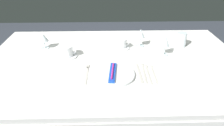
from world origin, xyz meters
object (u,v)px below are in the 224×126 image
at_px(dinner_plate, 113,74).
at_px(coffee_cup_left, 121,43).
at_px(wine_glass_left, 43,38).
at_px(wine_glass_right, 165,42).
at_px(spoon_tea, 153,71).
at_px(dinner_knife, 140,74).
at_px(fork_outer, 87,73).
at_px(spoon_soup, 144,71).
at_px(toothbrush_package, 113,72).
at_px(wine_glass_centre, 141,35).
at_px(spoon_dessert, 148,72).
at_px(coffee_cup_right, 67,51).
at_px(drink_tumbler, 181,41).

height_order(dinner_plate, coffee_cup_left, coffee_cup_left).
distance_m(wine_glass_left, wine_glass_right, 0.90).
bearing_deg(coffee_cup_left, spoon_tea, -62.67).
relative_size(dinner_knife, spoon_tea, 1.10).
xyz_separation_m(fork_outer, spoon_soup, (0.36, 0.02, 0.00)).
distance_m(toothbrush_package, spoon_tea, 0.26).
height_order(dinner_plate, wine_glass_left, wine_glass_left).
relative_size(fork_outer, wine_glass_centre, 1.64).
xyz_separation_m(dinner_knife, spoon_tea, (0.09, 0.02, -0.00)).
xyz_separation_m(dinner_plate, coffee_cup_left, (0.08, 0.38, 0.03)).
relative_size(fork_outer, spoon_dessert, 1.02).
bearing_deg(dinner_knife, toothbrush_package, -175.52).
relative_size(dinner_knife, spoon_soup, 0.98).
xyz_separation_m(spoon_dessert, spoon_tea, (0.03, 0.00, 0.00)).
xyz_separation_m(coffee_cup_right, wine_glass_centre, (0.54, 0.16, 0.05)).
bearing_deg(spoon_dessert, toothbrush_package, -171.30).
height_order(dinner_knife, wine_glass_right, wine_glass_right).
bearing_deg(spoon_dessert, coffee_cup_left, 112.58).
relative_size(dinner_knife, wine_glass_centre, 1.61).
distance_m(dinner_plate, wine_glass_centre, 0.48).
bearing_deg(fork_outer, wine_glass_centre, 45.04).
bearing_deg(drink_tumbler, dinner_knife, -134.21).
xyz_separation_m(fork_outer, wine_glass_right, (0.54, 0.24, 0.10)).
height_order(spoon_soup, drink_tumbler, drink_tumbler).
bearing_deg(coffee_cup_left, spoon_dessert, -67.42).
distance_m(spoon_soup, wine_glass_centre, 0.38).
relative_size(wine_glass_right, drink_tumbler, 1.29).
bearing_deg(spoon_dessert, wine_glass_centre, 89.14).
relative_size(dinner_plate, wine_glass_centre, 1.91).
bearing_deg(spoon_soup, dinner_knife, -131.77).
xyz_separation_m(spoon_dessert, coffee_cup_left, (-0.14, 0.35, 0.04)).
xyz_separation_m(dinner_knife, drink_tumbler, (0.38, 0.39, 0.05)).
distance_m(dinner_plate, spoon_tea, 0.26).
distance_m(coffee_cup_left, wine_glass_centre, 0.16).
distance_m(dinner_knife, wine_glass_right, 0.34).
bearing_deg(drink_tumbler, dinner_plate, -143.62).
bearing_deg(wine_glass_centre, coffee_cup_right, -163.15).
distance_m(dinner_knife, coffee_cup_right, 0.54).
distance_m(fork_outer, spoon_soup, 0.36).
height_order(spoon_soup, wine_glass_right, wine_glass_right).
distance_m(wine_glass_centre, wine_glass_left, 0.74).
bearing_deg(coffee_cup_right, dinner_knife, -26.20).
bearing_deg(coffee_cup_right, toothbrush_package, -38.55).
distance_m(spoon_tea, coffee_cup_left, 0.39).
relative_size(toothbrush_package, drink_tumbler, 1.89).
distance_m(toothbrush_package, dinner_knife, 0.17).
bearing_deg(wine_glass_left, wine_glass_centre, 1.57).
relative_size(spoon_tea, wine_glass_left, 1.67).
bearing_deg(spoon_tea, wine_glass_left, 155.04).
relative_size(fork_outer, drink_tumbler, 2.04).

